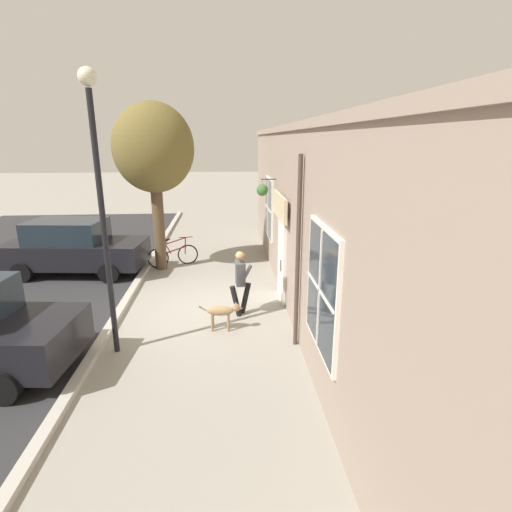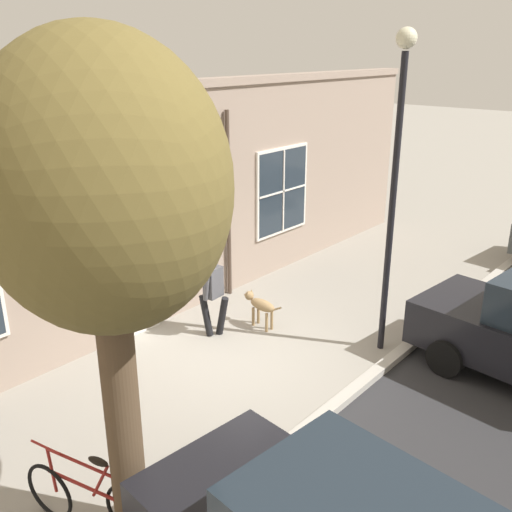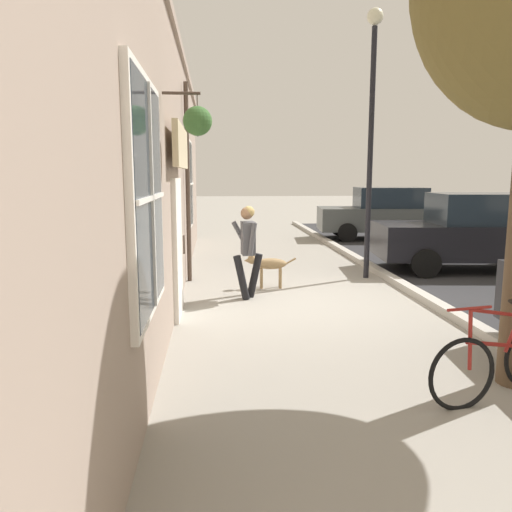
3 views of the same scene
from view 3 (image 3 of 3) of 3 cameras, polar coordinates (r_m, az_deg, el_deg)
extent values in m
plane|color=gray|center=(8.61, 6.10, -5.25)|extent=(90.00, 90.00, 0.00)
cube|color=#B2ADA3|center=(9.18, 18.49, -4.39)|extent=(0.20, 28.00, 0.12)
cube|color=gray|center=(8.22, -10.16, 9.36)|extent=(0.30, 18.00, 4.37)
cube|color=gray|center=(8.54, -10.63, 24.73)|extent=(0.42, 18.00, 0.16)
cube|color=white|center=(7.68, -9.07, 0.92)|extent=(0.10, 1.10, 2.10)
cube|color=#232D38|center=(7.69, -8.84, 0.56)|extent=(0.03, 0.90, 1.90)
cylinder|color=#47382D|center=(8.02, -8.25, 1.29)|extent=(0.03, 0.03, 0.30)
cube|color=beige|center=(7.61, -8.59, 12.18)|extent=(0.08, 2.20, 0.60)
cylinder|color=#47382D|center=(10.14, -7.80, 8.12)|extent=(0.09, 0.09, 3.93)
cylinder|color=#47382D|center=(6.09, -8.54, 17.93)|extent=(0.44, 0.04, 0.04)
cylinder|color=#47382D|center=(6.05, -6.72, 16.30)|extent=(0.01, 0.01, 0.34)
cone|color=#2D2823|center=(6.03, -6.68, 14.22)|extent=(0.32, 0.32, 0.18)
sphere|color=#3D6B33|center=(6.04, -6.70, 15.07)|extent=(0.34, 0.34, 0.34)
cube|color=white|center=(4.38, -12.48, 6.52)|extent=(0.08, 1.82, 2.02)
cube|color=#232D38|center=(4.37, -12.09, 6.53)|extent=(0.03, 1.70, 1.90)
cube|color=white|center=(4.37, -11.83, 6.54)|extent=(0.04, 0.04, 1.90)
cube|color=white|center=(4.37, -11.83, 6.54)|extent=(0.04, 1.70, 0.04)
cube|color=white|center=(12.01, -7.63, 8.19)|extent=(0.08, 1.82, 2.02)
cube|color=#232D38|center=(12.01, -7.49, 8.19)|extent=(0.03, 1.70, 1.90)
cube|color=white|center=(12.01, -7.39, 8.20)|extent=(0.04, 0.04, 1.90)
cube|color=white|center=(12.01, -7.39, 8.20)|extent=(0.04, 1.70, 0.04)
cylinder|color=black|center=(8.64, -1.66, -2.49)|extent=(0.30, 0.15, 0.79)
cylinder|color=black|center=(8.83, -0.16, -2.23)|extent=(0.30, 0.15, 0.79)
cube|color=#4C4C51|center=(8.62, -0.91, 2.05)|extent=(0.24, 0.36, 0.57)
sphere|color=#936B4C|center=(8.58, -1.05, 4.91)|extent=(0.22, 0.22, 0.22)
sphere|color=tan|center=(8.58, -0.85, 5.06)|extent=(0.20, 0.20, 0.20)
cylinder|color=#4C4C51|center=(8.40, -0.42, 1.91)|extent=(0.17, 0.10, 0.57)
cylinder|color=#4C4C51|center=(8.83, -1.77, 2.39)|extent=(0.33, 0.11, 0.52)
ellipsoid|color=#997A51|center=(9.56, 1.71, -0.88)|extent=(0.62, 0.28, 0.21)
cylinder|color=#997A51|center=(9.54, 0.63, -2.63)|extent=(0.06, 0.06, 0.38)
cylinder|color=#997A51|center=(9.68, 0.62, -2.45)|extent=(0.06, 0.06, 0.38)
cylinder|color=#997A51|center=(9.55, 2.80, -2.62)|extent=(0.06, 0.06, 0.38)
cylinder|color=#997A51|center=(9.69, 2.76, -2.45)|extent=(0.06, 0.06, 0.38)
sphere|color=#997A51|center=(9.54, -0.46, -0.40)|extent=(0.18, 0.18, 0.18)
cone|color=#997A51|center=(9.54, -1.12, -0.51)|extent=(0.11, 0.10, 0.09)
cone|color=#997A51|center=(9.48, -0.40, 0.04)|extent=(0.06, 0.06, 0.07)
cone|color=#997A51|center=(9.58, -0.40, 0.14)|extent=(0.06, 0.06, 0.07)
cylinder|color=#997A51|center=(9.57, 4.00, -0.59)|extent=(0.21, 0.05, 0.14)
sphere|color=brown|center=(5.78, 27.21, 21.80)|extent=(1.25, 1.25, 1.25)
torus|color=black|center=(5.07, 22.47, -12.40)|extent=(0.70, 0.17, 0.70)
cylinder|color=maroon|center=(5.40, 26.20, -9.10)|extent=(0.91, 0.41, 0.25)
cylinder|color=maroon|center=(5.28, 26.12, -5.90)|extent=(0.77, 0.35, 0.21)
cylinder|color=maroon|center=(5.03, 23.27, -8.79)|extent=(0.08, 0.06, 0.58)
cylinder|color=maroon|center=(4.92, 23.22, -5.54)|extent=(0.46, 0.11, 0.03)
cube|color=black|center=(12.32, 23.58, 1.65)|extent=(4.45, 2.17, 0.76)
cube|color=#1E2833|center=(12.34, 24.71, 4.95)|extent=(2.38, 1.76, 0.68)
cylinder|color=black|center=(11.09, 18.83, -0.81)|extent=(0.63, 0.24, 0.62)
cylinder|color=black|center=(12.75, 16.41, 0.55)|extent=(0.63, 0.24, 0.62)
cylinder|color=black|center=(13.71, 27.21, 0.49)|extent=(0.63, 0.24, 0.62)
cube|color=#474C4C|center=(17.53, 14.28, 4.14)|extent=(4.45, 2.17, 0.76)
cube|color=#1E2833|center=(17.54, 15.06, 6.47)|extent=(2.38, 1.76, 0.68)
cylinder|color=black|center=(16.44, 10.41, 2.63)|extent=(0.63, 0.24, 0.62)
cylinder|color=black|center=(18.17, 9.49, 3.26)|extent=(0.63, 0.24, 0.62)
cylinder|color=black|center=(17.09, 19.26, 2.51)|extent=(0.63, 0.24, 0.62)
cylinder|color=black|center=(18.76, 17.58, 3.14)|extent=(0.63, 0.24, 0.62)
cylinder|color=black|center=(10.63, 12.91, 10.99)|extent=(0.11, 0.11, 5.04)
sphere|color=beige|center=(11.06, 13.46, 25.09)|extent=(0.32, 0.32, 0.32)
camera|label=1|loc=(17.81, -1.98, 15.78)|focal=28.00mm
camera|label=2|loc=(8.17, 75.24, 23.81)|focal=40.00mm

